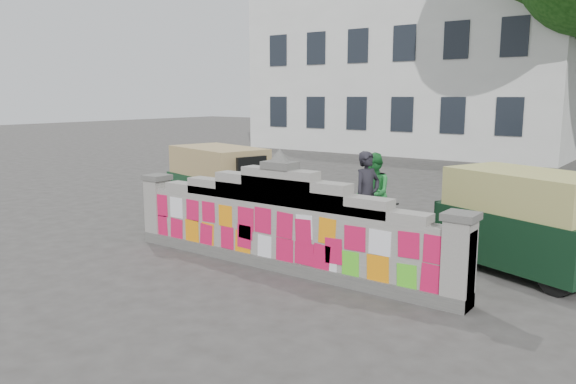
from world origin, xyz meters
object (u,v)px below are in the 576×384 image
cyclist_bike (366,226)px  cyclist_rider (367,208)px  rickshaw_left (221,181)px  pedestrian (373,194)px  rickshaw_right (521,219)px

cyclist_bike → cyclist_rider: size_ratio=1.12×
rickshaw_left → cyclist_rider: bearing=7.8°
cyclist_bike → pedestrian: (-0.52, 1.20, 0.38)m
pedestrian → rickshaw_left: (-3.63, -0.70, 0.01)m
cyclist_bike → cyclist_rider: (0.00, 0.00, 0.33)m
cyclist_bike → rickshaw_right: size_ratio=0.58×
cyclist_bike → rickshaw_right: bearing=-64.8°
cyclist_bike → cyclist_rider: bearing=0.0°
rickshaw_left → rickshaw_right: (6.75, -0.09, -0.00)m
cyclist_bike → pedestrian: 1.36m
rickshaw_left → rickshaw_right: rickshaw_left is taller
cyclist_rider → rickshaw_left: bearing=99.3°
cyclist_bike → rickshaw_left: rickshaw_left is taller
rickshaw_left → pedestrian: bearing=25.7°
pedestrian → cyclist_rider: bearing=-18.9°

